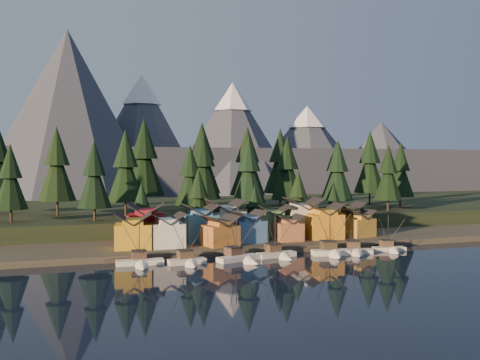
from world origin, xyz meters
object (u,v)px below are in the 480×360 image
object	(u,v)px
boat_1	(188,255)
house_front_0	(133,230)
house_back_1	(200,222)
boat_4	(332,245)
house_front_1	(167,229)
boat_6	(390,244)
boat_3	(279,249)
boat_5	(355,245)
house_back_0	(147,222)
boat_2	(241,253)
boat_0	(140,257)

from	to	relation	value
boat_1	house_front_0	distance (m)	19.92
boat_1	house_back_1	world-z (taller)	house_back_1
boat_1	boat_4	xyz separation A→B (m)	(35.49, -0.09, 0.31)
house_front_1	boat_6	bearing A→B (deg)	-16.71
boat_1	boat_6	xyz separation A→B (m)	(52.27, 0.44, -0.25)
boat_3	boat_5	size ratio (longest dim) A/B	1.02
boat_5	house_back_0	bearing A→B (deg)	169.47
boat_3	house_back_1	world-z (taller)	house_back_1
boat_2	house_back_0	bearing A→B (deg)	106.01
house_front_0	house_front_1	bearing A→B (deg)	4.73
boat_0	house_front_1	distance (m)	17.09
boat_5	house_front_1	size ratio (longest dim) A/B	1.32
boat_0	boat_1	xyz separation A→B (m)	(10.15, -2.14, 0.22)
house_back_0	house_back_1	distance (m)	14.08
boat_3	house_front_0	bearing A→B (deg)	146.44
house_back_1	boat_6	bearing A→B (deg)	-29.73
boat_1	house_back_0	bearing A→B (deg)	98.35
boat_4	boat_6	xyz separation A→B (m)	(16.78, 0.53, -0.56)
boat_6	house_front_1	xyz separation A→B (m)	(-53.83, 15.92, 4.04)
boat_1	boat_4	size ratio (longest dim) A/B	0.89
boat_1	house_back_0	world-z (taller)	house_back_0
boat_6	boat_5	bearing A→B (deg)	-166.41
boat_0	house_back_1	xyz separation A→B (m)	(18.94, 21.84, 4.69)
boat_1	boat_6	distance (m)	52.27
boat_3	boat_6	size ratio (longest dim) A/B	1.13
boat_2	boat_4	distance (m)	23.24
house_front_0	boat_6	bearing A→B (deg)	-6.33
boat_0	house_back_1	distance (m)	29.29
boat_6	boat_3	bearing A→B (deg)	-170.86
boat_4	house_back_1	size ratio (longest dim) A/B	1.25
boat_0	house_front_0	xyz separation A→B (m)	(0.38, 14.77, 4.15)
boat_0	boat_4	size ratio (longest dim) A/B	0.94
boat_6	house_front_1	size ratio (longest dim) A/B	1.19
boat_1	house_back_0	distance (m)	26.52
boat_1	boat_4	world-z (taller)	boat_4
boat_6	house_front_0	distance (m)	64.32
boat_0	boat_2	world-z (taller)	boat_2
house_front_1	house_back_0	size ratio (longest dim) A/B	0.74
boat_1	house_front_1	bearing A→B (deg)	92.31
boat_3	boat_6	xyz separation A→B (m)	(30.03, -1.11, -0.24)
boat_5	house_front_1	xyz separation A→B (m)	(-43.43, 16.35, 3.77)
boat_1	boat_6	size ratio (longest dim) A/B	1.09
boat_3	house_front_0	world-z (taller)	house_front_0
boat_0	house_front_1	world-z (taller)	house_front_1
boat_2	boat_6	distance (m)	40.02
boat_4	house_front_0	bearing A→B (deg)	168.56
boat_4	boat_5	size ratio (longest dim) A/B	1.10
boat_6	boat_0	bearing A→B (deg)	-170.32
boat_6	house_back_0	size ratio (longest dim) A/B	0.88
boat_0	house_front_1	bearing A→B (deg)	61.04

